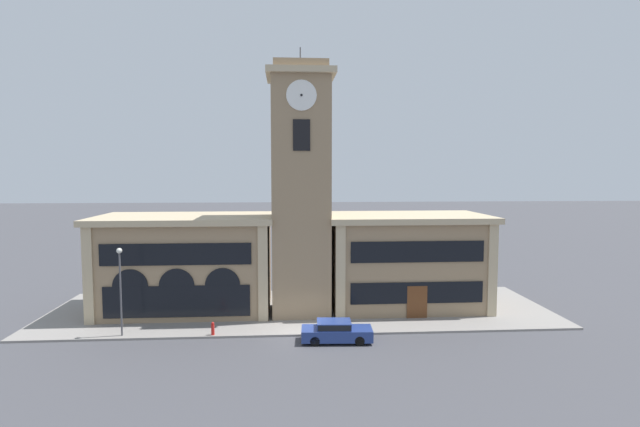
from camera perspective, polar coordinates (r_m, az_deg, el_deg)
name	(u,v)px	position (r m, az deg, el deg)	size (l,w,h in m)	color
ground_plane	(304,337)	(34.16, -1.87, -13.87)	(300.00, 300.00, 0.00)	#424247
sidewalk_kerb	(301,310)	(40.10, -2.21, -10.93)	(38.78, 12.46, 0.15)	gray
clock_tower	(301,191)	(37.78, -2.21, 2.62)	(5.02, 5.02, 20.12)	#937A5B
town_hall_left_wing	(186,263)	(40.55, -15.02, -5.52)	(13.63, 7.94, 7.54)	#937A5B
town_hall_right_wing	(406,261)	(40.97, 9.75, -5.33)	(12.77, 7.94, 7.53)	#937A5B
parked_car_near	(336,331)	(32.98, 1.82, -13.26)	(4.63, 2.02, 1.36)	navy
street_lamp	(120,278)	(35.36, -21.87, -6.91)	(0.36, 0.36, 5.84)	#4C4C51
fire_hydrant	(213,329)	(34.60, -12.15, -12.75)	(0.22, 0.22, 0.87)	red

